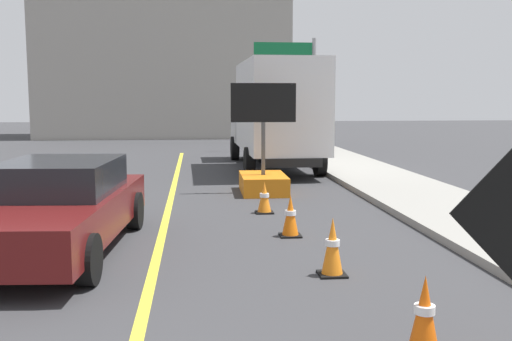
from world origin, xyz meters
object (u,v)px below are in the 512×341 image
traffic_cone_mid_lane (332,247)px  traffic_cone_far_lane (290,216)px  traffic_cone_near_sign (424,315)px  traffic_cone_curbside (264,198)px  arrow_board_trailer (263,173)px  highway_guide_sign (297,74)px  pickup_car (57,207)px  box_truck (274,112)px

traffic_cone_mid_lane → traffic_cone_far_lane: 2.26m
traffic_cone_near_sign → traffic_cone_mid_lane: traffic_cone_mid_lane is taller
traffic_cone_near_sign → traffic_cone_curbside: bearing=95.6°
arrow_board_trailer → highway_guide_sign: bearing=76.3°
arrow_board_trailer → traffic_cone_near_sign: arrow_board_trailer is taller
traffic_cone_near_sign → traffic_cone_mid_lane: (-0.28, 2.43, 0.02)m
arrow_board_trailer → pickup_car: bearing=-125.2°
arrow_board_trailer → traffic_cone_far_lane: (-0.08, -4.70, -0.13)m
traffic_cone_mid_lane → traffic_cone_near_sign: bearing=-83.5°
traffic_cone_curbside → box_truck: bearing=80.8°
traffic_cone_near_sign → traffic_cone_mid_lane: bearing=96.5°
traffic_cone_mid_lane → traffic_cone_curbside: bearing=95.2°
box_truck → traffic_cone_mid_lane: (-0.84, -11.93, -1.49)m
pickup_car → traffic_cone_mid_lane: 4.20m
pickup_car → traffic_cone_far_lane: (3.67, 0.62, -0.35)m
box_truck → traffic_cone_curbside: size_ratio=12.17×
arrow_board_trailer → traffic_cone_far_lane: size_ratio=3.79×
arrow_board_trailer → box_truck: 5.26m
pickup_car → traffic_cone_far_lane: 3.74m
traffic_cone_far_lane → box_truck: bearing=83.9°
box_truck → pickup_car: size_ratio=1.57×
highway_guide_sign → traffic_cone_far_lane: size_ratio=7.02×
highway_guide_sign → traffic_cone_near_sign: bearing=-96.7°
box_truck → traffic_cone_curbside: 7.86m
arrow_board_trailer → pickup_car: (-3.76, -5.32, 0.22)m
box_truck → traffic_cone_curbside: box_truck is taller
box_truck → traffic_cone_near_sign: 14.45m
traffic_cone_far_lane → traffic_cone_curbside: (-0.20, 2.07, -0.03)m
traffic_cone_near_sign → traffic_cone_far_lane: bearing=95.7°
traffic_cone_near_sign → pickup_car: bearing=135.7°
pickup_car → traffic_cone_near_sign: 5.80m
arrow_board_trailer → highway_guide_sign: size_ratio=0.54×
traffic_cone_far_lane → traffic_cone_curbside: 2.08m
highway_guide_sign → traffic_cone_curbside: (-3.13, -14.33, -3.11)m
arrow_board_trailer → traffic_cone_far_lane: bearing=-91.0°
pickup_car → arrow_board_trailer: bearing=54.8°
pickup_car → traffic_cone_far_lane: pickup_car is taller
box_truck → traffic_cone_mid_lane: bearing=-94.1°
pickup_car → box_truck: bearing=65.4°
arrow_board_trailer → traffic_cone_mid_lane: arrow_board_trailer is taller
box_truck → traffic_cone_mid_lane: box_truck is taller
box_truck → highway_guide_sign: 7.16m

